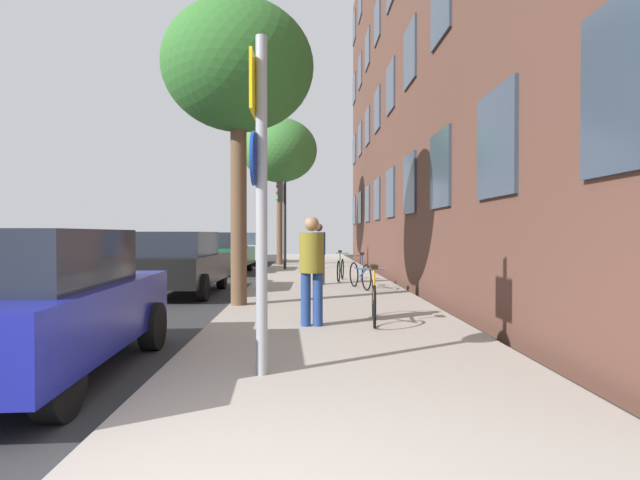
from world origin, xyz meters
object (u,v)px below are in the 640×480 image
at_px(car_2, 225,252).
at_px(car_1, 182,262).
at_px(traffic_light, 282,209).
at_px(bicycle_0, 374,300).
at_px(sign_post, 259,181).
at_px(car_3, 242,248).
at_px(pedestrian_0, 312,264).
at_px(car_0, 42,303).
at_px(pedestrian_1, 319,250).
at_px(bicycle_1, 360,274).
at_px(bicycle_2, 341,269).
at_px(tree_near, 238,69).
at_px(tree_far, 279,151).

bearing_deg(car_2, car_1, -90.07).
height_order(traffic_light, bicycle_0, traffic_light).
height_order(sign_post, car_3, sign_post).
height_order(traffic_light, pedestrian_0, traffic_light).
bearing_deg(pedestrian_0, car_0, -140.06).
bearing_deg(bicycle_0, car_1, 131.61).
relative_size(pedestrian_1, car_3, 0.39).
height_order(bicycle_1, car_0, car_0).
height_order(traffic_light, car_3, traffic_light).
bearing_deg(car_2, bicycle_2, -46.41).
relative_size(traffic_light, bicycle_1, 2.25).
height_order(pedestrian_1, car_0, pedestrian_1).
height_order(traffic_light, car_0, traffic_light).
height_order(bicycle_2, car_1, car_1).
height_order(traffic_light, pedestrian_1, traffic_light).
relative_size(bicycle_2, car_1, 0.39).
bearing_deg(tree_near, pedestrian_0, -58.88).
bearing_deg(bicycle_0, pedestrian_1, 96.79).
distance_m(tree_far, car_0, 19.04).
distance_m(tree_far, bicycle_2, 9.88).
xyz_separation_m(pedestrian_1, car_1, (-3.56, -1.42, -0.28)).
distance_m(traffic_light, bicycle_1, 8.15).
bearing_deg(pedestrian_0, car_1, 122.59).
xyz_separation_m(bicycle_0, car_2, (-4.30, 11.91, 0.35)).
height_order(bicycle_0, pedestrian_0, pedestrian_0).
bearing_deg(traffic_light, bicycle_1, -72.27).
height_order(bicycle_0, bicycle_1, bicycle_1).
xyz_separation_m(tree_far, pedestrian_0, (1.31, -15.92, -4.37)).
distance_m(car_0, car_1, 7.60).
bearing_deg(bicycle_1, tree_far, 104.23).
xyz_separation_m(bicycle_0, bicycle_1, (0.33, 5.12, 0.00)).
distance_m(traffic_light, car_0, 15.59).
distance_m(sign_post, car_2, 15.23).
bearing_deg(bicycle_0, bicycle_2, 90.23).
distance_m(traffic_light, tree_near, 10.74).
bearing_deg(bicycle_0, tree_far, 98.50).
bearing_deg(car_2, pedestrian_1, -57.84).
relative_size(traffic_light, pedestrian_1, 2.05).
height_order(car_1, car_2, same).
bearing_deg(sign_post, car_3, 97.53).
bearing_deg(sign_post, car_0, 173.33).
relative_size(sign_post, car_3, 0.78).
relative_size(car_0, car_1, 0.98).
bearing_deg(car_0, car_1, 92.48).
xyz_separation_m(car_0, car_1, (-0.33, 7.60, 0.00)).
xyz_separation_m(pedestrian_1, car_0, (-3.23, -9.01, -0.29)).
distance_m(traffic_light, pedestrian_0, 13.03).
xyz_separation_m(tree_near, car_1, (-1.81, 2.69, -4.11)).
distance_m(car_2, car_3, 5.68).
relative_size(tree_near, car_2, 1.40).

